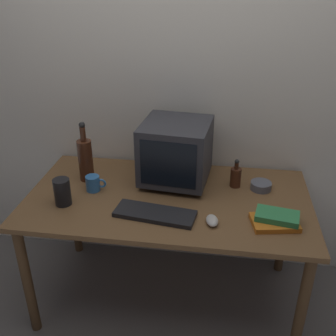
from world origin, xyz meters
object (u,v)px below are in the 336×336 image
object	(u,v)px
book_stack	(276,219)
computer_mouse	(212,221)
cd_spindle	(261,186)
crt_monitor	(176,152)
metal_canister	(62,192)
bottle_tall	(85,158)
bottle_short	(236,176)
mug	(93,183)
keyboard	(155,214)

from	to	relation	value
book_stack	computer_mouse	bearing A→B (deg)	-172.17
book_stack	cd_spindle	world-z (taller)	book_stack
crt_monitor	metal_canister	world-z (taller)	crt_monitor
crt_monitor	bottle_tall	distance (m)	0.54
bottle_short	mug	xyz separation A→B (m)	(-0.81, -0.17, -0.02)
computer_mouse	bottle_short	distance (m)	0.42
bottle_short	mug	size ratio (longest dim) A/B	1.45
crt_monitor	book_stack	world-z (taller)	crt_monitor
bottle_short	cd_spindle	distance (m)	0.15
bottle_tall	cd_spindle	size ratio (longest dim) A/B	3.07
book_stack	metal_canister	distance (m)	1.13
crt_monitor	bottle_tall	xyz separation A→B (m)	(-0.53, -0.06, -0.05)
bottle_tall	mug	world-z (taller)	bottle_tall
computer_mouse	metal_canister	bearing A→B (deg)	164.70
crt_monitor	keyboard	world-z (taller)	crt_monitor
bottle_short	metal_canister	size ratio (longest dim) A/B	1.16
keyboard	book_stack	distance (m)	0.61
computer_mouse	cd_spindle	world-z (taller)	cd_spindle
bottle_short	metal_canister	xyz separation A→B (m)	(-0.92, -0.33, 0.01)
mug	metal_canister	world-z (taller)	metal_canister
computer_mouse	book_stack	xyz separation A→B (m)	(0.32, 0.04, 0.01)
metal_canister	bottle_short	bearing A→B (deg)	19.75
crt_monitor	metal_canister	bearing A→B (deg)	-148.86
cd_spindle	keyboard	bearing A→B (deg)	-147.46
bottle_short	bottle_tall	bearing A→B (deg)	-177.12
keyboard	bottle_tall	size ratio (longest dim) A/B	1.14
keyboard	mug	bearing A→B (deg)	160.36
crt_monitor	bottle_tall	size ratio (longest dim) A/B	1.14
bottle_short	book_stack	distance (m)	0.41
crt_monitor	keyboard	xyz separation A→B (m)	(-0.06, -0.39, -0.18)
bottle_short	computer_mouse	bearing A→B (deg)	-106.10
computer_mouse	mug	bearing A→B (deg)	150.94
bottle_tall	mug	size ratio (longest dim) A/B	3.07
bottle_tall	cd_spindle	xyz separation A→B (m)	(1.03, 0.03, -0.12)
computer_mouse	book_stack	bearing A→B (deg)	-2.61
cd_spindle	bottle_tall	bearing A→B (deg)	-178.38
keyboard	bottle_short	distance (m)	0.56
bottle_short	mug	distance (m)	0.82
bottle_tall	metal_canister	world-z (taller)	bottle_tall
keyboard	book_stack	bearing A→B (deg)	9.27
bottle_short	cd_spindle	world-z (taller)	bottle_short
keyboard	mug	distance (m)	0.45
cd_spindle	metal_canister	size ratio (longest dim) A/B	0.80
computer_mouse	bottle_short	world-z (taller)	bottle_short
crt_monitor	computer_mouse	world-z (taller)	crt_monitor
keyboard	metal_canister	bearing A→B (deg)	-176.75
computer_mouse	cd_spindle	xyz separation A→B (m)	(0.26, 0.39, 0.00)
crt_monitor	cd_spindle	size ratio (longest dim) A/B	3.50
keyboard	book_stack	size ratio (longest dim) A/B	1.67
mug	cd_spindle	xyz separation A→B (m)	(0.95, 0.15, -0.02)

